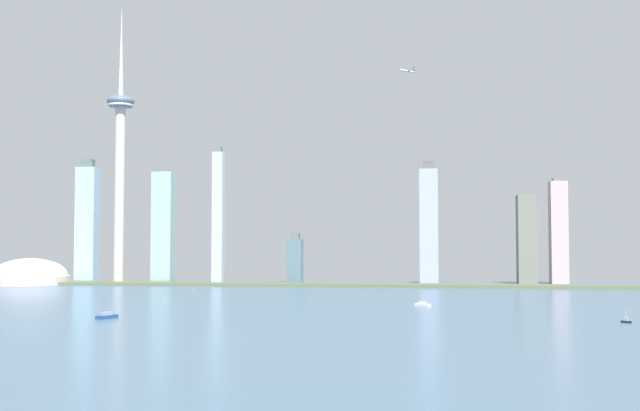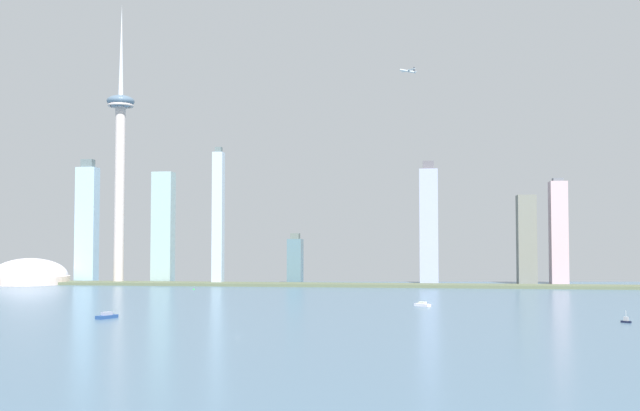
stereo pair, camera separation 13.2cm
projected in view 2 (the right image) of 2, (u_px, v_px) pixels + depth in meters
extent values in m
plane|color=#47657E|center=(238.00, 335.00, 431.29)|extent=(6000.00, 6000.00, 0.00)
cube|color=#566045|center=(332.00, 285.00, 897.21)|extent=(821.46, 42.43, 3.45)
cylinder|color=beige|center=(119.00, 192.00, 952.93)|extent=(12.83, 12.83, 232.80)
ellipsoid|color=slate|center=(121.00, 101.00, 958.47)|extent=(34.93, 34.93, 15.84)
torus|color=beige|center=(121.00, 106.00, 958.21)|extent=(32.86, 32.86, 3.17)
cone|color=silver|center=(121.00, 50.00, 961.64)|extent=(6.41, 6.41, 117.46)
cylinder|color=beige|center=(29.00, 280.00, 942.53)|extent=(97.68, 97.68, 10.10)
ellipsoid|color=silver|center=(30.00, 276.00, 942.77)|extent=(92.80, 92.80, 44.99)
cube|color=slate|center=(295.00, 261.00, 946.02)|extent=(17.73, 22.34, 56.78)
cube|color=#59635C|center=(295.00, 236.00, 947.54)|extent=(10.64, 13.40, 7.14)
cube|color=#9CBFD5|center=(87.00, 225.00, 978.32)|extent=(25.93, 18.42, 150.40)
cube|color=#546263|center=(88.00, 164.00, 982.16)|extent=(15.56, 11.05, 10.54)
cube|color=#ADC2D3|center=(218.00, 218.00, 934.49)|extent=(12.90, 13.84, 165.15)
cube|color=#546363|center=(219.00, 150.00, 938.57)|extent=(7.74, 8.30, 6.49)
cube|color=#BF9EA4|center=(558.00, 233.00, 945.42)|extent=(20.90, 22.60, 129.47)
cube|color=slate|center=(558.00, 180.00, 948.59)|extent=(12.54, 13.56, 4.07)
cube|color=#9CA3C1|center=(429.00, 226.00, 964.36)|extent=(23.50, 23.72, 146.71)
cube|color=#59555B|center=(428.00, 165.00, 968.11)|extent=(14.10, 14.23, 10.57)
cube|color=#93AFAF|center=(163.00, 228.00, 963.91)|extent=(26.07, 19.84, 143.01)
cube|color=slate|center=(526.00, 240.00, 941.40)|extent=(22.69, 24.55, 111.91)
cube|color=black|center=(626.00, 322.00, 495.75)|extent=(6.57, 5.64, 1.27)
cube|color=#9C9DA1|center=(626.00, 319.00, 495.84)|extent=(3.25, 2.99, 2.67)
cylinder|color=silver|center=(626.00, 314.00, 496.00)|extent=(0.24, 0.24, 4.14)
cube|color=navy|center=(107.00, 317.00, 523.56)|extent=(11.62, 17.47, 2.30)
cube|color=#8C92A6|center=(107.00, 314.00, 523.67)|extent=(6.56, 8.26, 2.25)
cube|color=white|center=(423.00, 305.00, 620.60)|extent=(13.91, 13.50, 2.29)
cube|color=beige|center=(422.00, 303.00, 620.69)|extent=(6.89, 6.75, 1.55)
cone|color=green|center=(194.00, 289.00, 833.29)|extent=(1.98, 1.98, 1.94)
cylinder|color=#B2BEC6|center=(408.00, 71.00, 893.65)|extent=(18.64, 17.31, 2.30)
sphere|color=#B2BEC6|center=(401.00, 70.00, 887.05)|extent=(2.30, 2.30, 2.30)
cube|color=#B2BEC6|center=(408.00, 70.00, 893.70)|extent=(17.87, 19.19, 0.50)
cube|color=#B2BEC6|center=(414.00, 72.00, 899.21)|extent=(6.99, 7.39, 0.40)
cube|color=#2D333D|center=(414.00, 69.00, 899.37)|extent=(1.81, 1.72, 5.00)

